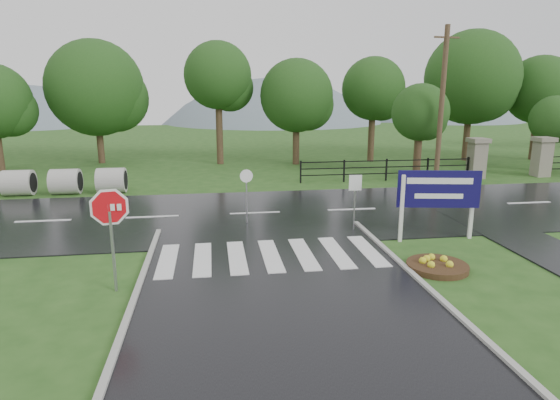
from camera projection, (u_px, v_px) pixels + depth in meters
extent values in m
plane|color=#274F1A|center=(303.00, 346.00, 9.08)|extent=(120.00, 120.00, 0.00)
cube|color=black|center=(255.00, 214.00, 18.71)|extent=(90.00, 8.00, 0.04)
cube|color=black|center=(553.00, 254.00, 14.13)|extent=(2.20, 11.00, 0.04)
cube|color=silver|center=(167.00, 260.00, 13.45)|extent=(0.50, 2.80, 0.02)
cube|color=silver|center=(203.00, 259.00, 13.59)|extent=(0.50, 2.80, 0.02)
cube|color=silver|center=(237.00, 257.00, 13.74)|extent=(0.50, 2.80, 0.02)
cube|color=silver|center=(271.00, 255.00, 13.88)|extent=(0.50, 2.80, 0.02)
cube|color=silver|center=(304.00, 254.00, 14.02)|extent=(0.50, 2.80, 0.02)
cube|color=silver|center=(336.00, 252.00, 14.16)|extent=(0.50, 2.80, 0.02)
cube|color=silver|center=(368.00, 250.00, 14.30)|extent=(0.50, 2.80, 0.02)
cube|color=gray|center=(477.00, 160.00, 26.09)|extent=(0.80, 0.80, 2.00)
cube|color=#6B6659|center=(479.00, 140.00, 25.83)|extent=(1.00, 1.00, 0.24)
cube|color=gray|center=(542.00, 159.00, 26.65)|extent=(0.80, 0.80, 2.00)
cube|color=#6B6659|center=(544.00, 139.00, 26.39)|extent=(1.00, 1.00, 0.24)
cube|color=black|center=(386.00, 173.00, 25.48)|extent=(9.50, 0.05, 0.05)
cube|color=black|center=(386.00, 167.00, 25.40)|extent=(9.50, 0.05, 0.05)
cube|color=black|center=(387.00, 161.00, 25.32)|extent=(9.50, 0.05, 0.05)
cube|color=black|center=(301.00, 172.00, 24.77)|extent=(0.08, 0.08, 1.20)
cube|color=black|center=(468.00, 168.00, 26.11)|extent=(0.08, 0.08, 1.20)
cube|color=black|center=(549.00, 166.00, 26.82)|extent=(0.08, 0.08, 1.20)
sphere|color=slate|center=(39.00, 220.00, 71.02)|extent=(40.00, 40.00, 40.00)
sphere|color=slate|center=(273.00, 228.00, 76.77)|extent=(48.00, 48.00, 48.00)
sphere|color=slate|center=(436.00, 197.00, 79.73)|extent=(36.00, 36.00, 36.00)
cylinder|color=#9E9B93|center=(18.00, 183.00, 21.88)|extent=(1.30, 1.20, 1.20)
cylinder|color=#9E9B93|center=(66.00, 182.00, 22.17)|extent=(1.30, 1.20, 1.20)
cylinder|color=#9E9B93|center=(112.00, 180.00, 22.47)|extent=(1.30, 1.20, 1.20)
cube|color=#939399|center=(113.00, 252.00, 11.33)|extent=(0.06, 0.06, 2.03)
cylinder|color=white|center=(109.00, 207.00, 11.09)|extent=(1.20, 0.28, 1.22)
cylinder|color=red|center=(109.00, 207.00, 11.08)|extent=(1.04, 0.26, 1.06)
cube|color=silver|center=(402.00, 209.00, 15.06)|extent=(0.13, 0.13, 2.22)
cube|color=silver|center=(472.00, 206.00, 15.41)|extent=(0.13, 0.13, 2.22)
cube|color=#100B48|center=(439.00, 189.00, 15.09)|extent=(2.63, 0.53, 1.22)
cube|color=white|center=(440.00, 181.00, 15.00)|extent=(2.08, 0.38, 0.20)
cube|color=white|center=(439.00, 196.00, 15.11)|extent=(1.53, 0.28, 0.17)
cylinder|color=#332111|center=(437.00, 266.00, 12.93)|extent=(1.67, 1.67, 0.17)
cube|color=#939399|center=(354.00, 205.00, 16.28)|extent=(0.04, 0.04, 1.88)
cube|color=white|center=(355.00, 183.00, 16.08)|extent=(0.45, 0.04, 0.54)
cylinder|color=#939399|center=(247.00, 199.00, 17.12)|extent=(0.06, 0.06, 1.90)
cylinder|color=white|center=(246.00, 176.00, 16.90)|extent=(0.47, 0.09, 0.48)
cylinder|color=#473523|center=(441.00, 106.00, 24.54)|extent=(0.27, 0.27, 8.07)
cube|color=brown|center=(447.00, 37.00, 23.76)|extent=(1.44, 0.26, 0.09)
cylinder|color=#3D2B1C|center=(418.00, 149.00, 27.02)|extent=(0.45, 0.45, 3.00)
sphere|color=#193F13|center=(420.00, 112.00, 26.53)|extent=(3.23, 3.23, 3.23)
cylinder|color=#3D2B1C|center=(550.00, 150.00, 28.26)|extent=(0.39, 0.39, 2.59)
sphere|color=#193F13|center=(554.00, 120.00, 27.85)|extent=(2.83, 2.83, 2.83)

